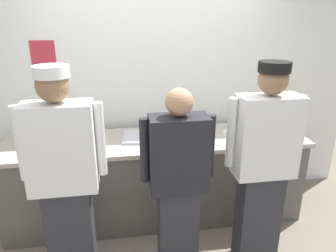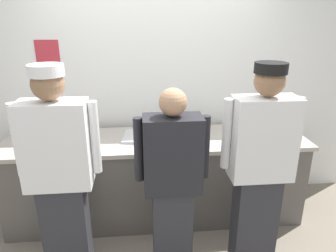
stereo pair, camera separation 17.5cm
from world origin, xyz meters
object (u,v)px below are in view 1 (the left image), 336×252
deli_cup (195,138)px  chefs_knife (30,146)px  mixing_bowl_steel (187,128)px  sheet_tray (148,137)px  chef_near_left (64,176)px  squeeze_bottle_primary (250,120)px  plate_stack_front (75,142)px  ramekin_green_sauce (54,138)px  ramekin_yellow_sauce (228,133)px  chef_center (178,181)px  chef_far_right (263,163)px

deli_cup → chefs_knife: (-1.55, 0.13, -0.04)m
mixing_bowl_steel → sheet_tray: bearing=-169.4°
chef_near_left → squeeze_bottle_primary: (1.81, 0.90, 0.05)m
plate_stack_front → squeeze_bottle_primary: (1.81, 0.23, 0.05)m
plate_stack_front → chefs_knife: size_ratio=0.81×
sheet_tray → ramekin_green_sauce: size_ratio=5.72×
deli_cup → squeeze_bottle_primary: bearing=24.6°
plate_stack_front → ramekin_green_sauce: (-0.23, 0.19, -0.03)m
ramekin_yellow_sauce → chefs_knife: bearing=179.8°
ramekin_green_sauce → squeeze_bottle_primary: bearing=1.1°
ramekin_yellow_sauce → deli_cup: deli_cup is taller
sheet_tray → chef_near_left: bearing=-131.7°
plate_stack_front → chefs_knife: (-0.42, 0.05, -0.04)m
ramekin_green_sauce → chefs_knife: bearing=-143.1°
plate_stack_front → deli_cup: size_ratio=2.36×
squeeze_bottle_primary → mixing_bowl_steel: bearing=-175.9°
plate_stack_front → ramekin_yellow_sauce: size_ratio=2.05×
squeeze_bottle_primary → deli_cup: bearing=-155.4°
chef_near_left → ramekin_green_sauce: (-0.24, 0.86, -0.03)m
sheet_tray → ramekin_green_sauce: (-0.92, 0.09, 0.01)m
sheet_tray → ramekin_yellow_sauce: size_ratio=4.45×
mixing_bowl_steel → chefs_knife: bearing=-175.1°
plate_stack_front → chefs_knife: 0.43m
sheet_tray → deli_cup: deli_cup is taller
chef_center → plate_stack_front: (-0.86, 0.68, 0.11)m
ramekin_green_sauce → ramekin_yellow_sauce: size_ratio=0.78×
ramekin_green_sauce → ramekin_yellow_sauce: ramekin_yellow_sauce is taller
chef_far_right → deli_cup: (-0.42, 0.59, 0.00)m
chef_far_right → plate_stack_front: 1.69m
sheet_tray → ramekin_green_sauce: 0.93m
chef_near_left → chef_far_right: bearing=-0.4°
chef_near_left → squeeze_bottle_primary: chef_near_left is taller
chef_near_left → plate_stack_front: bearing=90.3°
chef_far_right → chef_center: bearing=-179.9°
chef_center → mixing_bowl_steel: (0.25, 0.86, 0.11)m
deli_cup → chefs_knife: 1.56m
sheet_tray → squeeze_bottle_primary: size_ratio=2.40×
mixing_bowl_steel → chef_center: bearing=-106.2°
ramekin_green_sauce → ramekin_yellow_sauce: bearing=-4.8°
deli_cup → ramekin_yellow_sauce: bearing=18.7°
ramekin_green_sauce → sheet_tray: bearing=-5.5°
chef_near_left → ramekin_yellow_sauce: 1.66m
chef_center → ramekin_green_sauce: 1.40m
chef_center → ramekin_yellow_sauce: chef_center is taller
sheet_tray → deli_cup: size_ratio=5.12×
sheet_tray → chef_center: bearing=-77.9°
chef_center → ramekin_green_sauce: bearing=141.4°
chef_near_left → plate_stack_front: 0.67m
chef_near_left → deli_cup: 1.27m
mixing_bowl_steel → squeeze_bottle_primary: bearing=4.1°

